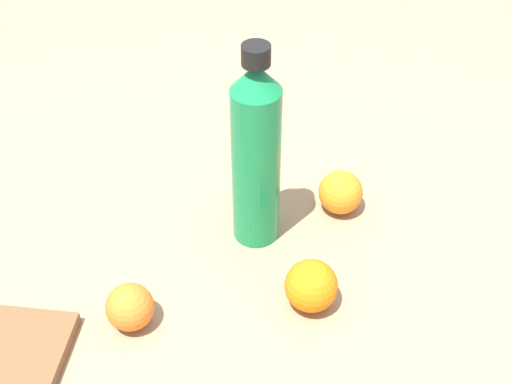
{
  "coord_description": "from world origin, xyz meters",
  "views": [
    {
      "loc": [
        -0.27,
        0.66,
        0.72
      ],
      "look_at": [
        0.04,
        0.01,
        0.08
      ],
      "focal_mm": 48.04,
      "sensor_mm": 36.0,
      "label": 1
    }
  ],
  "objects_px": {
    "orange_0": "(130,307)",
    "orange_1": "(341,192)",
    "water_bottle": "(256,155)",
    "orange_2": "(311,286)"
  },
  "relations": [
    {
      "from": "water_bottle",
      "to": "orange_1",
      "type": "height_order",
      "value": "water_bottle"
    },
    {
      "from": "orange_1",
      "to": "orange_2",
      "type": "relative_size",
      "value": 0.95
    },
    {
      "from": "orange_1",
      "to": "orange_2",
      "type": "distance_m",
      "value": 0.19
    },
    {
      "from": "orange_0",
      "to": "water_bottle",
      "type": "bearing_deg",
      "value": -108.72
    },
    {
      "from": "water_bottle",
      "to": "orange_2",
      "type": "xyz_separation_m",
      "value": [
        -0.12,
        0.09,
        -0.11
      ]
    },
    {
      "from": "water_bottle",
      "to": "orange_2",
      "type": "height_order",
      "value": "water_bottle"
    },
    {
      "from": "orange_0",
      "to": "orange_1",
      "type": "relative_size",
      "value": 0.93
    },
    {
      "from": "orange_0",
      "to": "orange_1",
      "type": "bearing_deg",
      "value": -117.67
    },
    {
      "from": "orange_0",
      "to": "orange_1",
      "type": "xyz_separation_m",
      "value": [
        -0.17,
        -0.32,
        0.0
      ]
    },
    {
      "from": "orange_2",
      "to": "orange_1",
      "type": "bearing_deg",
      "value": -81.34
    }
  ]
}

